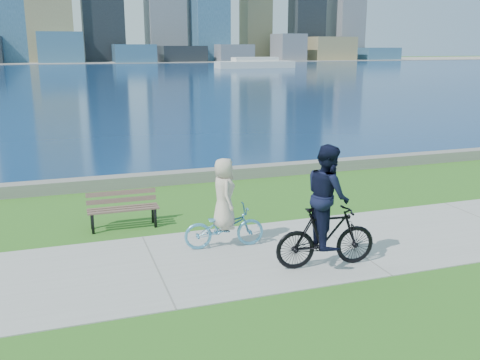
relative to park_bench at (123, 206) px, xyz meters
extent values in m
plane|color=#286119|center=(0.30, -2.61, -0.50)|extent=(320.00, 320.00, 0.00)
cube|color=#9C9C97|center=(0.30, -2.61, -0.49)|extent=(80.00, 3.50, 0.02)
cube|color=slate|center=(0.30, 3.59, -0.33)|extent=(90.00, 0.50, 0.35)
cube|color=#0C2850|center=(0.30, 69.39, -0.50)|extent=(320.00, 131.00, 0.01)
cube|color=gray|center=(0.30, 127.39, -0.44)|extent=(320.00, 30.00, 0.12)
cube|color=navy|center=(0.28, 119.85, 2.98)|extent=(9.97, 6.06, 6.98)
cube|color=navy|center=(16.45, 117.00, 1.59)|extent=(9.43, 7.59, 4.20)
cube|color=black|center=(28.57, 120.28, 1.42)|extent=(10.68, 9.45, 3.85)
cube|color=slate|center=(40.59, 116.61, 1.59)|extent=(8.57, 7.83, 4.18)
cube|color=slate|center=(56.19, 118.38, 2.90)|extent=(6.84, 8.32, 6.80)
cube|color=olive|center=(68.91, 118.82, 2.56)|extent=(11.63, 7.09, 6.13)
cube|color=navy|center=(83.97, 119.35, 1.16)|extent=(10.42, 6.10, 3.32)
cube|color=black|center=(10.64, 127.13, 12.47)|extent=(9.67, 7.99, 25.94)
cube|color=olive|center=(51.42, 129.92, 13.77)|extent=(7.12, 7.08, 28.54)
cube|color=slate|center=(77.91, 128.52, 9.81)|extent=(7.48, 10.79, 20.63)
cube|color=silver|center=(32.97, 80.46, 0.10)|extent=(14.16, 4.05, 1.21)
cube|color=silver|center=(32.97, 80.46, 1.06)|extent=(8.09, 3.03, 0.71)
cube|color=black|center=(-0.70, -0.26, -0.28)|extent=(0.06, 0.06, 0.45)
cube|color=black|center=(0.70, -0.27, -0.28)|extent=(0.06, 0.06, 0.45)
cube|color=black|center=(-0.70, 0.10, -0.28)|extent=(0.06, 0.06, 0.45)
cube|color=black|center=(0.70, 0.09, -0.28)|extent=(0.06, 0.06, 0.45)
cube|color=brown|center=(0.00, -0.27, -0.04)|extent=(1.60, 0.11, 0.04)
cube|color=brown|center=(0.00, -0.11, -0.04)|extent=(1.60, 0.11, 0.04)
cube|color=brown|center=(0.00, 0.05, -0.04)|extent=(1.60, 0.11, 0.04)
cube|color=brown|center=(0.00, 0.17, 0.09)|extent=(1.60, 0.07, 0.12)
cube|color=brown|center=(0.00, 0.20, 0.26)|extent=(1.60, 0.07, 0.12)
imported|color=#509DC4|center=(1.83, -2.00, -0.05)|extent=(0.73, 1.71, 0.87)
imported|color=silver|center=(1.83, -2.00, 0.67)|extent=(0.53, 0.76, 1.45)
imported|color=black|center=(3.34, -3.57, 0.10)|extent=(0.75, 1.99, 1.17)
imported|color=black|center=(3.34, -3.57, 0.90)|extent=(0.80, 0.99, 1.92)
camera|label=1|loc=(-1.21, -11.99, 3.60)|focal=40.00mm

